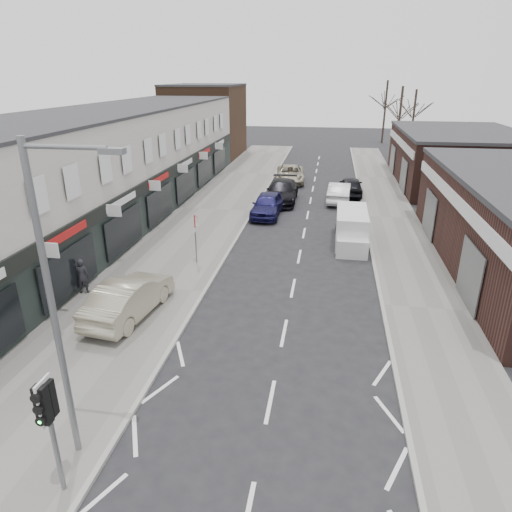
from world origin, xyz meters
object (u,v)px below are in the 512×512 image
at_px(traffic_light, 47,411).
at_px(sedan_on_pavement, 129,297).
at_px(parked_car_right_a, 340,192).
at_px(parked_car_right_b, 351,186).
at_px(white_van, 351,228).
at_px(parked_car_left_c, 290,174).
at_px(pedestrian, 82,276).
at_px(warning_sign, 196,224).
at_px(street_lamp, 57,295).
at_px(parked_car_left_b, 282,191).
at_px(parked_car_left_a, 267,205).

distance_m(traffic_light, sedan_on_pavement, 8.54).
distance_m(parked_car_right_a, parked_car_right_b, 2.34).
relative_size(white_van, sedan_on_pavement, 1.03).
height_order(traffic_light, white_van, traffic_light).
height_order(parked_car_left_c, parked_car_right_b, parked_car_right_b).
bearing_deg(pedestrian, warning_sign, -145.67).
distance_m(pedestrian, parked_car_right_a, 21.44).
xyz_separation_m(street_lamp, parked_car_left_b, (2.33, 26.09, -3.80)).
bearing_deg(sedan_on_pavement, parked_car_left_b, -95.03).
bearing_deg(parked_car_left_b, parked_car_left_a, -99.12).
height_order(warning_sign, parked_car_left_b, warning_sign).
bearing_deg(parked_car_left_c, white_van, -76.95).
relative_size(traffic_light, pedestrian, 1.91).
xyz_separation_m(traffic_light, white_van, (7.20, 18.61, -1.51)).
height_order(street_lamp, warning_sign, street_lamp).
bearing_deg(parked_car_right_a, warning_sign, 66.33).
height_order(parked_car_left_a, parked_car_right_b, parked_car_left_a).
distance_m(parked_car_left_b, parked_car_right_b, 6.01).
bearing_deg(street_lamp, parked_car_right_a, 75.88).
bearing_deg(warning_sign, parked_car_left_b, 77.45).
xyz_separation_m(parked_car_left_b, parked_car_right_a, (4.40, 0.65, -0.05)).
xyz_separation_m(street_lamp, white_van, (7.33, 17.39, -3.71)).
bearing_deg(sedan_on_pavement, parked_car_left_c, -91.86).
height_order(street_lamp, pedestrian, street_lamp).
bearing_deg(parked_car_right_b, parked_car_left_b, 27.17).
distance_m(pedestrian, parked_car_right_b, 23.76).
height_order(white_van, parked_car_right_b, white_van).
bearing_deg(parked_car_left_a, traffic_light, -92.04).
distance_m(traffic_light, warning_sign, 14.04).
xyz_separation_m(pedestrian, parked_car_right_a, (11.40, 18.15, -0.17)).
xyz_separation_m(traffic_light, parked_car_left_a, (1.60, 23.36, -1.61)).
bearing_deg(street_lamp, white_van, 67.16).
distance_m(traffic_light, parked_car_left_c, 34.38).
bearing_deg(parked_car_left_b, street_lamp, -95.62).
relative_size(warning_sign, pedestrian, 1.67).
distance_m(street_lamp, parked_car_left_c, 33.36).
xyz_separation_m(pedestrian, parked_car_left_b, (7.00, 17.50, -0.11)).
height_order(parked_car_left_b, parked_car_right_b, parked_car_left_b).
bearing_deg(parked_car_left_a, sedan_on_pavement, -101.09).
distance_m(sedan_on_pavement, parked_car_left_b, 19.54).
relative_size(parked_car_left_b, parked_car_right_a, 1.22).
height_order(street_lamp, white_van, street_lamp).
bearing_deg(street_lamp, traffic_light, -84.12).
xyz_separation_m(warning_sign, parked_car_left_a, (2.36, 9.34, -1.40)).
bearing_deg(parked_car_left_a, parked_car_right_b, 50.69).
distance_m(warning_sign, white_van, 9.28).
bearing_deg(traffic_light, parked_car_left_c, 86.33).
height_order(warning_sign, white_van, warning_sign).
distance_m(warning_sign, parked_car_right_b, 18.16).
height_order(white_van, parked_car_left_a, white_van).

